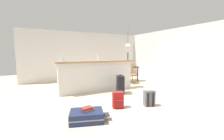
# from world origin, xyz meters

# --- Properties ---
(ground_plane) EXTENTS (13.00, 13.00, 0.05)m
(ground_plane) POSITION_xyz_m (0.00, 0.00, -0.03)
(ground_plane) COLOR beige
(wall_back) EXTENTS (6.60, 0.10, 2.50)m
(wall_back) POSITION_xyz_m (0.00, 3.05, 1.25)
(wall_back) COLOR silver
(wall_back) RESTS_ON ground_plane
(wall_right) EXTENTS (0.10, 6.00, 2.50)m
(wall_right) POSITION_xyz_m (3.05, 0.30, 1.25)
(wall_right) COLOR silver
(wall_right) RESTS_ON ground_plane
(partition_half_wall) EXTENTS (2.80, 0.20, 1.08)m
(partition_half_wall) POSITION_xyz_m (-0.53, 0.37, 0.54)
(partition_half_wall) COLOR silver
(partition_half_wall) RESTS_ON ground_plane
(bar_countertop) EXTENTS (2.96, 0.40, 0.05)m
(bar_countertop) POSITION_xyz_m (-0.53, 0.37, 1.11)
(bar_countertop) COLOR #93704C
(bar_countertop) RESTS_ON partition_half_wall
(bottle_clear) EXTENTS (0.07, 0.07, 0.24)m
(bottle_clear) POSITION_xyz_m (-1.74, 0.36, 1.25)
(bottle_clear) COLOR silver
(bottle_clear) RESTS_ON bar_countertop
(bottle_white) EXTENTS (0.06, 0.06, 0.24)m
(bottle_white) POSITION_xyz_m (-0.54, 0.34, 1.25)
(bottle_white) COLOR silver
(bottle_white) RESTS_ON bar_countertop
(bottle_green) EXTENTS (0.06, 0.06, 0.30)m
(bottle_green) POSITION_xyz_m (0.72, 0.28, 1.28)
(bottle_green) COLOR #2D6B38
(bottle_green) RESTS_ON bar_countertop
(dining_table) EXTENTS (1.10, 0.80, 0.74)m
(dining_table) POSITION_xyz_m (1.44, 1.53, 0.65)
(dining_table) COLOR #332319
(dining_table) RESTS_ON ground_plane
(dining_chair_near_partition) EXTENTS (0.45, 0.45, 0.93)m
(dining_chair_near_partition) POSITION_xyz_m (1.36, 1.00, 0.52)
(dining_chair_near_partition) COLOR #9E754C
(dining_chair_near_partition) RESTS_ON ground_plane
(dining_chair_far_side) EXTENTS (0.41, 0.41, 0.93)m
(dining_chair_far_side) POSITION_xyz_m (1.48, 2.03, 0.52)
(dining_chair_far_side) COLOR #9E754C
(dining_chair_far_side) RESTS_ON ground_plane
(pendant_lamp) EXTENTS (0.34, 0.34, 0.80)m
(pendant_lamp) POSITION_xyz_m (1.54, 1.51, 1.82)
(pendant_lamp) COLOR black
(suitcase_flat_navy) EXTENTS (0.89, 0.68, 0.22)m
(suitcase_flat_navy) POSITION_xyz_m (-1.66, -1.78, 0.11)
(suitcase_flat_navy) COLOR #1E284C
(suitcase_flat_navy) RESTS_ON ground_plane
(suitcase_upright_black) EXTENTS (0.39, 0.50, 0.67)m
(suitcase_upright_black) POSITION_xyz_m (0.05, -0.26, 0.33)
(suitcase_upright_black) COLOR black
(suitcase_upright_black) RESTS_ON ground_plane
(backpack_grey) EXTENTS (0.32, 0.30, 0.42)m
(backpack_grey) POSITION_xyz_m (0.12, -1.68, 0.20)
(backpack_grey) COLOR slate
(backpack_grey) RESTS_ON ground_plane
(backpack_red) EXTENTS (0.32, 0.30, 0.42)m
(backpack_red) POSITION_xyz_m (-0.70, -1.42, 0.20)
(backpack_red) COLOR red
(backpack_red) RESTS_ON ground_plane
(book_stack) EXTENTS (0.27, 0.21, 0.07)m
(book_stack) POSITION_xyz_m (-1.64, -1.76, 0.26)
(book_stack) COLOR tan
(book_stack) RESTS_ON suitcase_flat_navy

